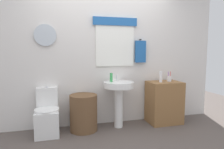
# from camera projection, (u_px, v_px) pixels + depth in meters

# --- Properties ---
(back_wall) EXTENTS (4.40, 0.18, 2.60)m
(back_wall) POSITION_uv_depth(u_px,v_px,m) (103.00, 53.00, 3.58)
(back_wall) COLOR silver
(back_wall) RESTS_ON ground_plane
(toilet) EXTENTS (0.38, 0.51, 0.75)m
(toilet) POSITION_uv_depth(u_px,v_px,m) (48.00, 116.00, 3.19)
(toilet) COLOR white
(toilet) RESTS_ON ground_plane
(laundry_hamper) EXTENTS (0.46, 0.46, 0.61)m
(laundry_hamper) POSITION_uv_depth(u_px,v_px,m) (84.00, 113.00, 3.30)
(laundry_hamper) COLOR brown
(laundry_hamper) RESTS_ON ground_plane
(pedestal_sink) EXTENTS (0.52, 0.52, 0.80)m
(pedestal_sink) POSITION_uv_depth(u_px,v_px,m) (119.00, 93.00, 3.42)
(pedestal_sink) COLOR white
(pedestal_sink) RESTS_ON ground_plane
(faucet) EXTENTS (0.03, 0.03, 0.10)m
(faucet) POSITION_uv_depth(u_px,v_px,m) (117.00, 78.00, 3.51)
(faucet) COLOR silver
(faucet) RESTS_ON pedestal_sink
(wooden_cabinet) EXTENTS (0.59, 0.44, 0.77)m
(wooden_cabinet) POSITION_uv_depth(u_px,v_px,m) (164.00, 102.00, 3.67)
(wooden_cabinet) COLOR olive
(wooden_cabinet) RESTS_ON ground_plane
(soap_bottle) EXTENTS (0.05, 0.05, 0.15)m
(soap_bottle) POSITION_uv_depth(u_px,v_px,m) (111.00, 77.00, 3.41)
(soap_bottle) COLOR green
(soap_bottle) RESTS_ON pedestal_sink
(lotion_bottle) EXTENTS (0.05, 0.05, 0.20)m
(lotion_bottle) POSITION_uv_depth(u_px,v_px,m) (161.00, 77.00, 3.55)
(lotion_bottle) COLOR white
(lotion_bottle) RESTS_ON wooden_cabinet
(toothbrush_cup) EXTENTS (0.08, 0.08, 0.19)m
(toothbrush_cup) POSITION_uv_depth(u_px,v_px,m) (169.00, 79.00, 3.67)
(toothbrush_cup) COLOR silver
(toothbrush_cup) RESTS_ON wooden_cabinet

